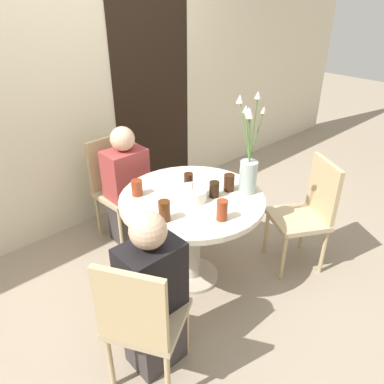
{
  "coord_description": "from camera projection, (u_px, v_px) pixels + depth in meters",
  "views": [
    {
      "loc": [
        -1.56,
        -1.69,
        2.06
      ],
      "look_at": [
        0.0,
        0.0,
        0.78
      ],
      "focal_mm": 35.0,
      "sensor_mm": 36.0,
      "label": 1
    }
  ],
  "objects": [
    {
      "name": "wall_back",
      "position": [
        88.0,
        84.0,
        3.22
      ],
      "size": [
        8.0,
        0.05,
        2.6
      ],
      "color": "beige",
      "rests_on": "ground_plane"
    },
    {
      "name": "side_plate",
      "position": [
        161.0,
        198.0,
        2.62
      ],
      "size": [
        0.2,
        0.2,
        0.01
      ],
      "color": "silver",
      "rests_on": "dining_table"
    },
    {
      "name": "drink_glass_1",
      "position": [
        188.0,
        180.0,
        2.76
      ],
      "size": [
        0.07,
        0.07,
        0.11
      ],
      "color": "#33190C",
      "rests_on": "dining_table"
    },
    {
      "name": "dining_table",
      "position": [
        192.0,
        214.0,
        2.72
      ],
      "size": [
        1.04,
        1.04,
        0.74
      ],
      "color": "beige",
      "rests_on": "ground_plane"
    },
    {
      "name": "chair_far_back",
      "position": [
        308.0,
        209.0,
        2.93
      ],
      "size": [
        0.55,
        0.55,
        0.91
      ],
      "rotation": [
        0.0,
        0.0,
        4.18
      ],
      "color": "tan",
      "rests_on": "ground_plane"
    },
    {
      "name": "person_guest",
      "position": [
        127.0,
        190.0,
        3.23
      ],
      "size": [
        0.34,
        0.24,
        1.07
      ],
      "color": "#383333",
      "rests_on": "ground_plane"
    },
    {
      "name": "flower_vase",
      "position": [
        248.0,
        165.0,
        2.61
      ],
      "size": [
        0.16,
        0.28,
        0.75
      ],
      "color": "#9EB2AD",
      "rests_on": "dining_table"
    },
    {
      "name": "drink_glass_5",
      "position": [
        229.0,
        183.0,
        2.7
      ],
      "size": [
        0.08,
        0.08,
        0.13
      ],
      "color": "#33190C",
      "rests_on": "dining_table"
    },
    {
      "name": "drink_glass_2",
      "position": [
        164.0,
        211.0,
        2.35
      ],
      "size": [
        0.08,
        0.08,
        0.14
      ],
      "color": "#51280F",
      "rests_on": "dining_table"
    },
    {
      "name": "ground_plane",
      "position": [
        192.0,
        276.0,
        3.0
      ],
      "size": [
        16.0,
        16.0,
        0.0
      ],
      "primitive_type": "plane",
      "color": "gray"
    },
    {
      "name": "chair_near_front",
      "position": [
        141.0,
        318.0,
        1.97
      ],
      "size": [
        0.55,
        0.55,
        0.91
      ],
      "rotation": [
        0.0,
        0.0,
        2.11
      ],
      "color": "tan",
      "rests_on": "ground_plane"
    },
    {
      "name": "birthday_cake",
      "position": [
        192.0,
        194.0,
        2.6
      ],
      "size": [
        0.21,
        0.21,
        0.13
      ],
      "color": "white",
      "rests_on": "dining_table"
    },
    {
      "name": "chair_right_flank",
      "position": [
        116.0,
        183.0,
        3.32
      ],
      "size": [
        0.42,
        0.42,
        0.91
      ],
      "rotation": [
        0.0,
        0.0,
        0.06
      ],
      "color": "tan",
      "rests_on": "ground_plane"
    },
    {
      "name": "drink_glass_0",
      "position": [
        222.0,
        210.0,
        2.36
      ],
      "size": [
        0.07,
        0.07,
        0.14
      ],
      "color": "maroon",
      "rests_on": "dining_table"
    },
    {
      "name": "drink_glass_3",
      "position": [
        214.0,
        189.0,
        2.63
      ],
      "size": [
        0.07,
        0.07,
        0.11
      ],
      "color": "black",
      "rests_on": "dining_table"
    },
    {
      "name": "person_boy",
      "position": [
        153.0,
        298.0,
        2.11
      ],
      "size": [
        0.34,
        0.24,
        1.07
      ],
      "color": "#383333",
      "rests_on": "ground_plane"
    },
    {
      "name": "doorway_panel",
      "position": [
        154.0,
        102.0,
        3.74
      ],
      "size": [
        0.9,
        0.01,
        2.05
      ],
      "color": "black",
      "rests_on": "ground_plane"
    },
    {
      "name": "drink_glass_4",
      "position": [
        137.0,
        188.0,
        2.64
      ],
      "size": [
        0.08,
        0.08,
        0.12
      ],
      "color": "maroon",
      "rests_on": "dining_table"
    }
  ]
}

